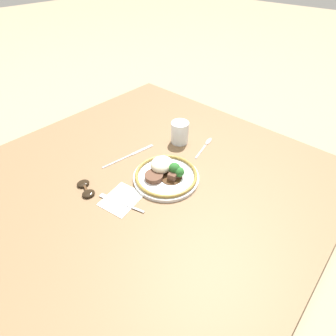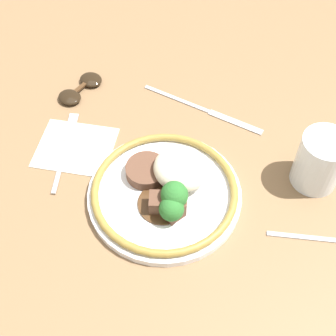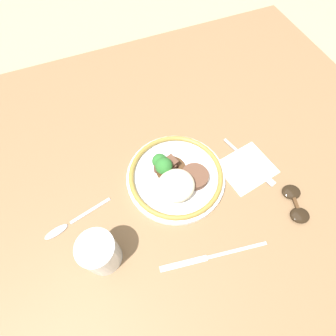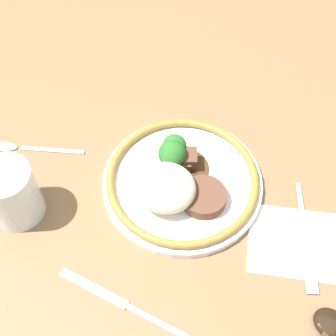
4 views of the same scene
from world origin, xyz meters
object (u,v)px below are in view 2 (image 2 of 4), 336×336
Objects in this scene: plate at (168,189)px; juice_glass at (319,163)px; knife at (206,111)px; fork at (67,143)px; sunglasses at (80,88)px.

plate is 0.23m from juice_glass.
juice_glass is at bearing -13.26° from knife.
plate is at bearing -117.07° from fork.
sunglasses is at bearing 0.17° from fork.
juice_glass is at bearing 9.34° from sunglasses.
plate is at bearing -18.97° from sunglasses.
knife is (-0.20, 0.08, -0.04)m from juice_glass.
juice_glass is 0.44m from sunglasses.
sunglasses reaches higher than knife.
knife is at bearing -67.74° from fork.
fork is at bearing -57.73° from sunglasses.
knife is (0.20, 0.16, -0.00)m from fork.
sunglasses is (-0.23, 0.16, -0.01)m from plate.
juice_glass is at bearing 28.32° from plate.
juice_glass is 0.90× the size of sunglasses.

